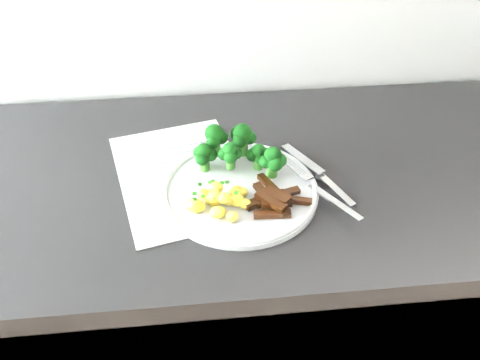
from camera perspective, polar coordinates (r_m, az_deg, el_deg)
The scene contains 8 objects.
counter at distance 1.24m, azimuth -1.74°, elevation -15.40°, with size 2.34×0.58×0.88m.
recipe_paper at distance 0.92m, azimuth -6.65°, elevation 0.60°, with size 0.29×0.36×0.00m.
plate at distance 0.87m, azimuth 0.00°, elevation -1.12°, with size 0.28×0.28×0.02m.
broccoli at distance 0.89m, azimuth -0.24°, elevation 3.64°, with size 0.16×0.11×0.07m.
potatoes at distance 0.83m, azimuth -2.42°, elevation -2.37°, with size 0.11×0.08×0.04m.
beef_strips at distance 0.84m, azimuth 3.79°, elevation -2.19°, with size 0.12×0.11×0.03m.
fork at distance 0.86m, azimuth 9.69°, elevation -1.46°, with size 0.10×0.17×0.02m.
knife at distance 0.90m, azimuth 9.83°, elevation -0.10°, with size 0.10×0.19×0.02m.
Camera 1 is at (-0.05, 0.97, 1.45)m, focal length 37.06 mm.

